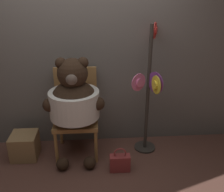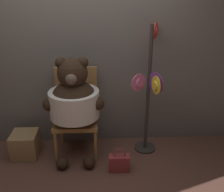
{
  "view_description": "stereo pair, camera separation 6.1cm",
  "coord_description": "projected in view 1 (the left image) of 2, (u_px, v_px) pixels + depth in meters",
  "views": [
    {
      "loc": [
        0.15,
        -2.37,
        1.96
      ],
      "look_at": [
        0.35,
        0.39,
        0.8
      ],
      "focal_mm": 40.0,
      "sensor_mm": 36.0,
      "label": 1
    },
    {
      "loc": [
        0.21,
        -2.37,
        1.96
      ],
      "look_at": [
        0.35,
        0.39,
        0.8
      ],
      "focal_mm": 40.0,
      "sensor_mm": 36.0,
      "label": 2
    }
  ],
  "objects": [
    {
      "name": "teddy_bear",
      "position": [
        74.0,
        101.0,
        2.92
      ],
      "size": [
        0.71,
        0.63,
        1.3
      ],
      "color": "black",
      "rests_on": "ground_plane"
    },
    {
      "name": "ground_plane",
      "position": [
        85.0,
        172.0,
        2.93
      ],
      "size": [
        14.0,
        14.0,
        0.0
      ],
      "primitive_type": "plane",
      "color": "brown"
    },
    {
      "name": "wall_back",
      "position": [
        83.0,
        59.0,
        3.17
      ],
      "size": [
        8.0,
        0.1,
        2.33
      ],
      "color": "#66605B",
      "rests_on": "ground_plane"
    },
    {
      "name": "hat_display_rack",
      "position": [
        149.0,
        93.0,
        3.04
      ],
      "size": [
        0.37,
        0.57,
        1.63
      ],
      "color": "#332D28",
      "rests_on": "ground_plane"
    },
    {
      "name": "handbag_on_ground",
      "position": [
        120.0,
        162.0,
        2.92
      ],
      "size": [
        0.24,
        0.1,
        0.31
      ],
      "color": "maroon",
      "rests_on": "ground_plane"
    },
    {
      "name": "wooden_crate",
      "position": [
        25.0,
        146.0,
        3.15
      ],
      "size": [
        0.32,
        0.32,
        0.32
      ],
      "color": "#937047",
      "rests_on": "ground_plane"
    },
    {
      "name": "chair",
      "position": [
        76.0,
        110.0,
        3.17
      ],
      "size": [
        0.54,
        0.51,
        1.09
      ],
      "color": "#9E703D",
      "rests_on": "ground_plane"
    }
  ]
}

